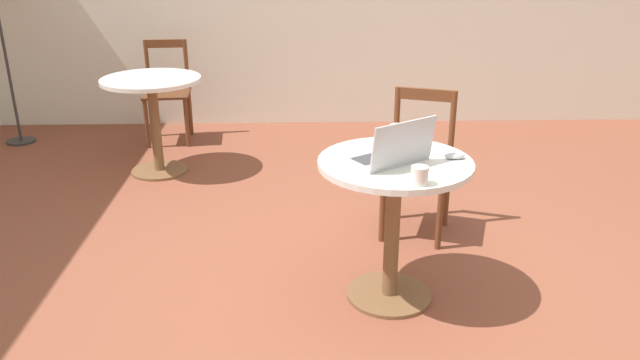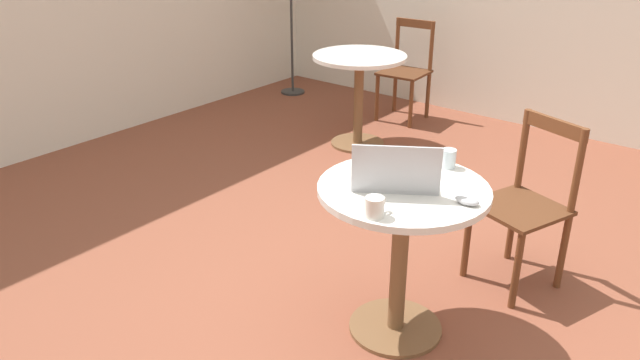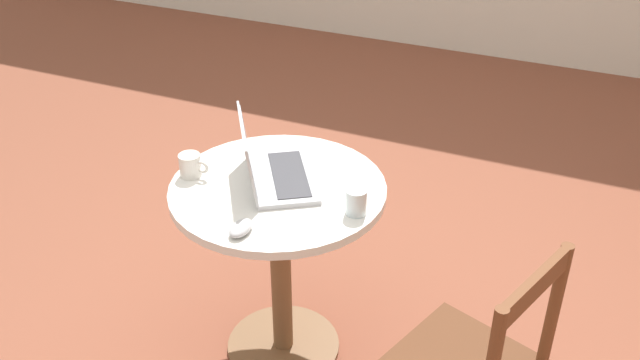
# 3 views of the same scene
# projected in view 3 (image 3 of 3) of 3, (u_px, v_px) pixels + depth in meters

# --- Properties ---
(ground_plane) EXTENTS (16.00, 16.00, 0.00)m
(ground_plane) POSITION_uv_depth(u_px,v_px,m) (287.00, 323.00, 2.88)
(ground_plane) COLOR brown
(cafe_table_near) EXTENTS (0.73, 0.73, 0.74)m
(cafe_table_near) POSITION_uv_depth(u_px,v_px,m) (279.00, 231.00, 2.48)
(cafe_table_near) COLOR brown
(cafe_table_near) RESTS_ON ground_plane
(laptop) EXTENTS (0.39, 0.43, 0.22)m
(laptop) POSITION_uv_depth(u_px,v_px,m) (272.00, 169.00, 2.39)
(laptop) COLOR #B7B7BC
(laptop) RESTS_ON cafe_table_near
(mouse) EXTENTS (0.06, 0.10, 0.03)m
(mouse) POSITION_uv_depth(u_px,v_px,m) (241.00, 228.00, 2.15)
(mouse) COLOR #B7B7BC
(mouse) RESTS_ON cafe_table_near
(mug) EXTENTS (0.11, 0.07, 0.08)m
(mug) POSITION_uv_depth(u_px,v_px,m) (191.00, 165.00, 2.42)
(mug) COLOR silver
(mug) RESTS_ON cafe_table_near
(drinking_glass) EXTENTS (0.07, 0.07, 0.09)m
(drinking_glass) POSITION_uv_depth(u_px,v_px,m) (356.00, 202.00, 2.22)
(drinking_glass) COLOR silver
(drinking_glass) RESTS_ON cafe_table_near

